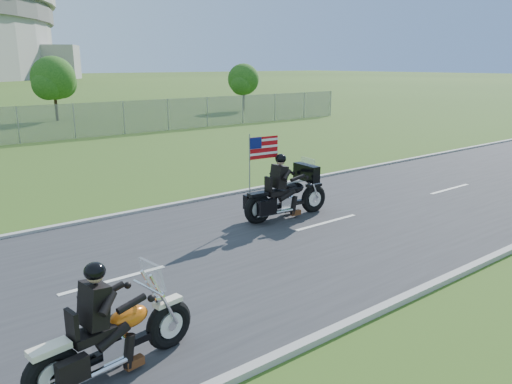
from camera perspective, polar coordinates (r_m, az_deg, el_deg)
ground at (r=11.26m, az=-6.38°, el=-7.56°), size 420.00×420.00×0.00m
road at (r=11.25m, az=-6.39°, el=-7.46°), size 120.00×8.00×0.04m
curb_north at (r=14.67m, az=-14.76°, el=-2.47°), size 120.00×0.18×0.12m
curb_south at (r=8.39m, az=8.90°, el=-15.43°), size 120.00×0.18×0.12m
tree_fence_near at (r=40.64m, az=-22.09°, el=11.74°), size 3.52×3.28×4.75m
tree_fence_far at (r=46.07m, az=-1.43°, el=12.56°), size 3.08×2.87×4.20m
motorcycle_lead at (r=7.39m, az=-16.10°, el=-15.87°), size 2.58×0.85×1.74m
motorcycle_follow at (r=13.85m, az=3.50°, el=-0.51°), size 2.77×0.92×2.31m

